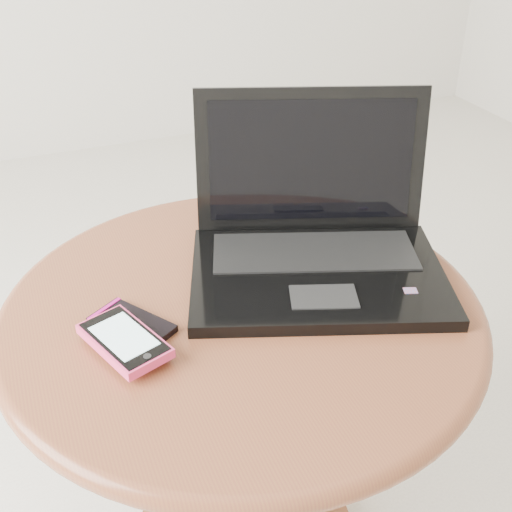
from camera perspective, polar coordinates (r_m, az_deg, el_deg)
name	(u,v)px	position (r m, az deg, el deg)	size (l,w,h in m)	color
table	(243,363)	(0.98, -1.15, -9.33)	(0.67, 0.67, 0.53)	#59341C
laptop	(316,241)	(0.96, 5.21, 1.33)	(0.43, 0.39, 0.24)	black
phone_black	(132,325)	(0.87, -10.79, -5.90)	(0.11, 0.12, 0.01)	black
phone_pink	(124,340)	(0.83, -11.41, -7.23)	(0.10, 0.14, 0.01)	#F33A71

